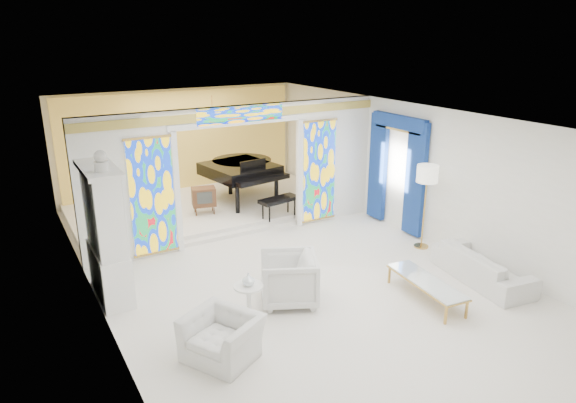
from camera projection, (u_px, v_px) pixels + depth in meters
floor at (285, 268)px, 10.24m from camera, size 12.00×12.00×0.00m
ceiling at (285, 118)px, 9.30m from camera, size 7.00×12.00×0.02m
wall_back at (181, 142)px, 14.69m from camera, size 7.00×0.02×3.00m
wall_left at (93, 231)px, 8.10m from camera, size 0.02×12.00×3.00m
wall_right at (421, 173)px, 11.44m from camera, size 0.02×12.00×3.00m
partition_wall at (240, 167)px, 11.36m from camera, size 7.00×0.22×3.00m
stained_glass_left at (152, 197)px, 10.41m from camera, size 0.90×0.04×2.40m
stained_glass_right at (319, 171)px, 12.35m from camera, size 0.90×0.04×2.40m
stained_glass_transom at (241, 114)px, 10.90m from camera, size 2.00×0.04×0.34m
alcove_platform at (208, 207)px, 13.57m from camera, size 6.80×3.80×0.18m
gold_curtain_back at (182, 143)px, 14.59m from camera, size 6.70×0.10×2.90m
chandelier at (212, 114)px, 12.82m from camera, size 0.48×0.48×0.30m
blue_drapes at (397, 163)px, 11.94m from camera, size 0.14×1.85×2.65m
china_cabinet at (106, 235)px, 8.82m from camera, size 0.56×1.46×2.72m
armchair_left at (222, 337)px, 7.34m from camera, size 1.25×1.30×0.65m
armchair_right at (289, 279)px, 8.84m from camera, size 1.28×1.26×0.88m
sofa at (482, 266)px, 9.65m from camera, size 1.11×2.16×0.60m
side_table at (249, 297)px, 8.33m from camera, size 0.54×0.54×0.60m
vase at (248, 279)px, 8.23m from camera, size 0.21×0.21×0.21m
coffee_table at (426, 282)px, 8.93m from camera, size 0.70×1.72×0.37m
floor_lamp at (427, 178)px, 10.77m from camera, size 0.56×0.56×1.84m
grand_piano at (242, 169)px, 13.70m from camera, size 2.12×3.28×1.23m
tv_console at (204, 197)px, 12.69m from camera, size 0.65×0.51×0.66m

